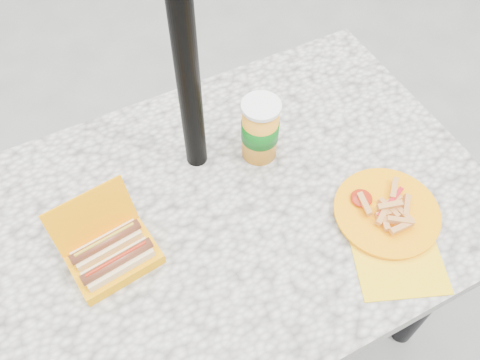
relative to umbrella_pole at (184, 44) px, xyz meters
name	(u,v)px	position (x,y,z in m)	size (l,w,h in m)	color
ground	(231,322)	(0.00, -0.16, -1.10)	(60.00, 60.00, 0.00)	slate
picnic_table	(227,231)	(0.00, -0.16, -0.46)	(1.20, 0.80, 0.75)	beige
umbrella_pole	(184,44)	(0.00, 0.00, 0.00)	(0.05, 0.05, 2.20)	black
hotdog_box	(112,254)	(-0.27, -0.17, -0.32)	(0.19, 0.18, 0.14)	#FF9500
fries_plate	(387,215)	(0.31, -0.35, -0.34)	(0.28, 0.34, 0.05)	yellow
soda_cup	(260,130)	(0.14, -0.05, -0.27)	(0.09, 0.09, 0.17)	orange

